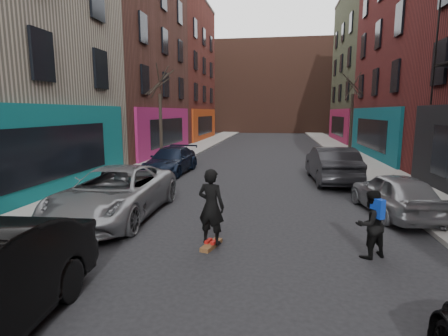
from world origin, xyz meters
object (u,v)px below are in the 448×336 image
(tree_right_far, at_px, (352,107))
(parked_right_end, at_px, (331,164))
(skateboard, at_px, (211,245))
(pedestrian, at_px, (370,224))
(parked_right_far, at_px, (395,194))
(tree_left_far, at_px, (160,109))
(parked_left_far, at_px, (115,193))
(skateboarder, at_px, (211,206))
(parked_left_end, at_px, (171,160))

(tree_right_far, distance_m, parked_right_end, 10.95)
(tree_right_far, height_order, skateboard, tree_right_far)
(pedestrian, bearing_deg, parked_right_far, -144.49)
(tree_left_far, bearing_deg, pedestrian, -54.56)
(tree_left_far, xyz_separation_m, tree_right_far, (12.40, 6.00, 0.15))
(tree_right_far, xyz_separation_m, parked_right_end, (-2.78, -10.24, -2.71))
(parked_left_far, height_order, skateboard, parked_left_far)
(skateboarder, bearing_deg, pedestrian, -164.92)
(tree_left_far, distance_m, skateboard, 14.45)
(parked_left_end, distance_m, parked_right_far, 11.11)
(tree_right_far, xyz_separation_m, pedestrian, (-3.20, -18.93, -2.75))
(tree_left_far, distance_m, parked_left_far, 11.45)
(tree_right_far, distance_m, parked_right_far, 15.74)
(skateboarder, bearing_deg, parked_left_far, -14.54)
(pedestrian, bearing_deg, tree_left_far, -84.73)
(parked_left_far, relative_size, skateboard, 6.89)
(parked_left_far, bearing_deg, skateboard, -31.13)
(parked_left_end, relative_size, skateboarder, 2.58)
(tree_left_far, bearing_deg, parked_right_far, -41.03)
(tree_right_far, relative_size, parked_left_end, 1.45)
(tree_right_far, relative_size, parked_right_end, 1.36)
(parked_left_end, bearing_deg, skateboarder, -65.24)
(tree_right_far, distance_m, pedestrian, 19.40)
(parked_left_far, relative_size, skateboarder, 3.03)
(skateboard, bearing_deg, skateboarder, 0.00)
(parked_left_end, xyz_separation_m, skateboard, (4.01, -9.72, -0.63))
(skateboard, bearing_deg, tree_right_far, 85.93)
(tree_left_far, height_order, parked_right_far, tree_left_far)
(tree_left_far, distance_m, pedestrian, 16.08)
(skateboarder, bearing_deg, skateboard, -0.00)
(parked_left_far, height_order, parked_left_end, parked_left_far)
(tree_right_far, bearing_deg, tree_left_far, -154.18)
(tree_left_far, relative_size, skateboarder, 3.57)
(parked_left_far, height_order, pedestrian, same)
(tree_left_far, xyz_separation_m, skateboard, (5.61, -12.89, -3.33))
(parked_left_end, bearing_deg, parked_left_far, -83.01)
(tree_left_far, bearing_deg, parked_left_end, -63.20)
(tree_right_far, bearing_deg, parked_right_far, -95.93)
(parked_right_far, bearing_deg, parked_left_far, 2.26)
(tree_right_far, distance_m, skateboard, 20.37)
(parked_right_end, bearing_deg, parked_left_end, -10.95)
(parked_left_end, relative_size, parked_right_end, 0.94)
(pedestrian, bearing_deg, parked_left_end, -82.26)
(parked_right_far, bearing_deg, pedestrian, 57.84)
(parked_left_end, height_order, pedestrian, pedestrian)
(parked_left_far, bearing_deg, parked_right_far, 9.19)
(skateboard, bearing_deg, parked_left_far, 165.46)
(parked_left_far, xyz_separation_m, pedestrian, (6.97, -2.01, 0.01))
(parked_right_far, bearing_deg, skateboard, 26.15)
(parked_left_end, xyz_separation_m, skateboarder, (4.01, -9.72, 0.33))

